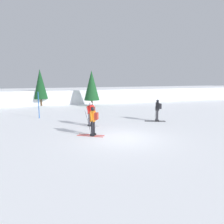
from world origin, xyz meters
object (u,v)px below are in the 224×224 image
at_px(skier_red, 91,113).
at_px(trail_marker_pole, 39,105).
at_px(skier_orange, 93,120).
at_px(conifer_far_left, 92,85).
at_px(conifer_far_right, 40,84).
at_px(skier_black, 158,109).

xyz_separation_m(skier_red, trail_marker_pole, (-3.51, 4.27, 0.15)).
bearing_deg(skier_red, skier_orange, -99.32).
distance_m(trail_marker_pole, conifer_far_left, 8.69).
distance_m(conifer_far_left, conifer_far_right, 6.10).
height_order(skier_orange, conifer_far_left, conifer_far_left).
height_order(skier_black, trail_marker_pole, trail_marker_pole).
bearing_deg(skier_black, skier_red, -179.17).
height_order(skier_red, conifer_far_right, conifer_far_right).
height_order(skier_red, trail_marker_pole, trail_marker_pole).
xyz_separation_m(trail_marker_pole, conifer_far_left, (5.91, 6.23, 1.33)).
relative_size(trail_marker_pole, conifer_far_left, 0.53).
bearing_deg(trail_marker_pole, skier_black, -25.48).
bearing_deg(skier_black, trail_marker_pole, 154.52).
bearing_deg(skier_black, skier_orange, -155.04).
bearing_deg(skier_orange, skier_black, 24.96).
height_order(skier_black, conifer_far_right, conifer_far_right).
relative_size(skier_orange, conifer_far_left, 0.41).
bearing_deg(trail_marker_pole, skier_orange, -65.77).
xyz_separation_m(skier_black, conifer_far_right, (-8.63, 12.50, 1.63)).
bearing_deg(conifer_far_right, conifer_far_left, -19.85).
bearing_deg(skier_red, conifer_far_right, 104.87).
relative_size(conifer_far_left, conifer_far_right, 0.96).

